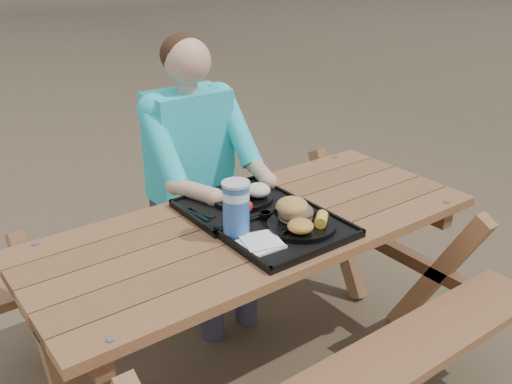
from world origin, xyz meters
TOP-DOWN VIEW (x-y plane):
  - ground at (0.00, 0.00)m, footprint 60.00×60.00m
  - picnic_table at (0.00, 0.00)m, footprint 1.80×1.49m
  - tray_near at (0.03, -0.16)m, footprint 0.45×0.35m
  - tray_far at (0.02, 0.16)m, footprint 0.45×0.35m
  - plate_near at (0.09, -0.17)m, footprint 0.26×0.26m
  - plate_far at (0.05, 0.17)m, footprint 0.26×0.26m
  - napkin_stack at (-0.12, -0.18)m, footprint 0.14×0.14m
  - soda_cup at (-0.14, -0.06)m, footprint 0.10×0.10m
  - condiment_bbq at (0.02, -0.03)m, footprint 0.05×0.05m
  - condiment_mustard at (0.09, -0.04)m, footprint 0.06×0.06m
  - sandwich at (0.09, -0.13)m, footprint 0.13×0.13m
  - mac_cheese at (0.04, -0.22)m, footprint 0.10×0.10m
  - corn_cob at (0.14, -0.22)m, footprint 0.11×0.11m
  - cutlery_far at (-0.15, 0.16)m, footprint 0.06×0.14m
  - burger at (0.05, 0.22)m, footprint 0.10×0.10m
  - baked_beans at (-0.01, 0.11)m, footprint 0.09×0.09m
  - potato_salad at (0.10, 0.12)m, footprint 0.10×0.10m
  - diner at (0.08, 0.63)m, footprint 0.48×0.84m

SIDE VIEW (x-z plane):
  - ground at x=0.00m, z-range 0.00..0.00m
  - picnic_table at x=0.00m, z-range 0.00..0.75m
  - diner at x=0.08m, z-range 0.00..1.28m
  - tray_near at x=0.03m, z-range 0.75..0.77m
  - tray_far at x=0.02m, z-range 0.75..0.77m
  - cutlery_far at x=-0.15m, z-range 0.77..0.78m
  - napkin_stack at x=-0.12m, z-range 0.77..0.79m
  - plate_near at x=0.09m, z-range 0.77..0.79m
  - plate_far at x=0.05m, z-range 0.77..0.79m
  - condiment_bbq at x=0.02m, z-range 0.77..0.80m
  - condiment_mustard at x=0.09m, z-range 0.77..0.80m
  - baked_beans at x=-0.01m, z-range 0.79..0.83m
  - corn_cob at x=0.14m, z-range 0.79..0.83m
  - mac_cheese at x=0.04m, z-range 0.79..0.84m
  - potato_salad at x=0.10m, z-range 0.79..0.85m
  - burger at x=0.05m, z-range 0.79..0.88m
  - sandwich at x=0.09m, z-range 0.79..0.92m
  - soda_cup at x=-0.14m, z-range 0.77..0.97m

